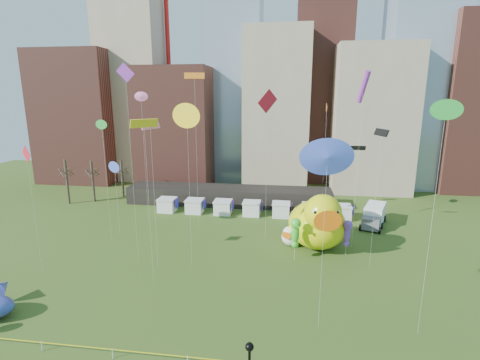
# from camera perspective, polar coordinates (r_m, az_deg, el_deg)

# --- Properties ---
(skyline) EXTENTS (101.00, 23.00, 68.00)m
(skyline) POSITION_cam_1_polar(r_m,az_deg,el_deg) (83.80, 4.70, 14.14)
(skyline) COLOR brown
(skyline) RESTS_ON ground
(pavilion) EXTENTS (38.00, 6.00, 3.20)m
(pavilion) POSITION_cam_1_polar(r_m,az_deg,el_deg) (68.04, -1.81, -2.49)
(pavilion) COLOR black
(pavilion) RESTS_ON ground
(vendor_tents) EXTENTS (33.24, 2.80, 2.40)m
(vendor_tents) POSITION_cam_1_polar(r_m,az_deg,el_deg) (61.82, 1.86, -4.58)
(vendor_tents) COLOR white
(vendor_tents) RESTS_ON ground
(bare_trees) EXTENTS (8.44, 6.44, 8.50)m
(bare_trees) POSITION_cam_1_polar(r_m,az_deg,el_deg) (75.01, -22.14, -0.09)
(bare_trees) COLOR #382B21
(bare_trees) RESTS_ON ground
(caution_tape) EXTENTS (50.00, 0.06, 0.90)m
(caution_tape) POSITION_cam_1_polar(r_m,az_deg,el_deg) (30.50, -8.28, -26.11)
(caution_tape) COLOR white
(caution_tape) RESTS_ON ground
(big_duck) EXTENTS (8.81, 10.97, 8.03)m
(big_duck) POSITION_cam_1_polar(r_m,az_deg,el_deg) (49.03, 12.25, -6.50)
(big_duck) COLOR #DFE20B
(big_duck) RESTS_ON ground
(small_duck) EXTENTS (3.85, 4.24, 2.96)m
(small_duck) POSITION_cam_1_polar(r_m,az_deg,el_deg) (50.09, 8.13, -8.74)
(small_duck) COLOR white
(small_duck) RESTS_ON ground
(seahorse_green) EXTENTS (1.48, 1.75, 5.51)m
(seahorse_green) POSITION_cam_1_polar(r_m,az_deg,el_deg) (44.92, 8.75, -7.90)
(seahorse_green) COLOR silver
(seahorse_green) RESTS_ON ground
(seahorse_purple) EXTENTS (1.27, 1.56, 4.73)m
(seahorse_purple) POSITION_cam_1_polar(r_m,az_deg,el_deg) (47.92, 16.58, -7.77)
(seahorse_purple) COLOR silver
(seahorse_purple) RESTS_ON ground
(box_truck) EXTENTS (4.98, 7.80, 3.12)m
(box_truck) POSITION_cam_1_polar(r_m,az_deg,el_deg) (60.89, 20.43, -5.22)
(box_truck) COLOR white
(box_truck) RESTS_ON ground
(kite_0) EXTENTS (1.63, 0.95, 14.79)m
(kite_0) POSITION_cam_1_polar(r_m,az_deg,el_deg) (44.98, -30.63, 2.99)
(kite_0) COLOR silver
(kite_0) RESTS_ON ground
(kite_1) EXTENTS (1.42, 0.18, 20.56)m
(kite_1) POSITION_cam_1_polar(r_m,az_deg,el_deg) (56.82, -15.38, 12.47)
(kite_1) COLOR silver
(kite_1) RESTS_ON ground
(kite_2) EXTENTS (1.13, 2.57, 16.40)m
(kite_2) POSITION_cam_1_polar(r_m,az_deg,el_deg) (42.93, 21.42, 6.83)
(kite_2) COLOR silver
(kite_2) RESTS_ON ground
(kite_3) EXTENTS (1.56, 0.33, 19.69)m
(kite_3) POSITION_cam_1_polar(r_m,az_deg,el_deg) (31.37, 29.77, 9.45)
(kite_3) COLOR silver
(kite_3) RESTS_ON ground
(kite_4) EXTENTS (2.30, 2.29, 17.71)m
(kite_4) POSITION_cam_1_polar(r_m,az_deg,el_deg) (37.50, -14.91, 8.47)
(kite_4) COLOR silver
(kite_4) RESTS_ON ground
(kite_5) EXTENTS (3.00, 0.98, 16.73)m
(kite_5) POSITION_cam_1_polar(r_m,az_deg,el_deg) (29.17, 13.68, 3.51)
(kite_5) COLOR silver
(kite_5) RESTS_ON ground
(kite_6) EXTENTS (0.24, 1.36, 18.95)m
(kite_6) POSITION_cam_1_polar(r_m,az_deg,el_deg) (55.35, 13.57, 10.94)
(kite_6) COLOR silver
(kite_6) RESTS_ON ground
(kite_7) EXTENTS (2.15, 0.05, 23.55)m
(kite_7) POSITION_cam_1_polar(r_m,az_deg,el_deg) (43.94, -17.59, 14.74)
(kite_7) COLOR silver
(kite_7) RESTS_ON ground
(kite_8) EXTENTS (2.44, 2.04, 20.84)m
(kite_8) POSITION_cam_1_polar(r_m,az_deg,el_deg) (48.20, 4.37, 11.95)
(kite_8) COLOR silver
(kite_8) RESTS_ON ground
(kite_9) EXTENTS (1.32, 2.93, 17.31)m
(kite_9) POSITION_cam_1_polar(r_m,az_deg,el_deg) (40.57, -14.00, 8.27)
(kite_9) COLOR silver
(kite_9) RESTS_ON ground
(kite_10) EXTENTS (2.07, 0.34, 13.01)m
(kite_10) POSITION_cam_1_polar(r_m,az_deg,el_deg) (54.31, 18.17, 4.70)
(kite_10) COLOR silver
(kite_10) RESTS_ON ground
(kite_11) EXTENTS (1.24, 0.46, 16.94)m
(kite_11) POSITION_cam_1_polar(r_m,az_deg,el_deg) (50.57, -21.00, 8.04)
(kite_11) COLOR silver
(kite_11) RESTS_ON ground
(kite_12) EXTENTS (2.60, 1.59, 19.19)m
(kite_12) POSITION_cam_1_polar(r_m,az_deg,el_deg) (40.73, -8.38, 10.01)
(kite_12) COLOR silver
(kite_12) RESTS_ON ground
(kite_13) EXTENTS (1.55, 0.93, 10.87)m
(kite_13) POSITION_cam_1_polar(r_m,az_deg,el_deg) (54.43, -19.22, 1.94)
(kite_13) COLOR silver
(kite_13) RESTS_ON ground
(kite_14) EXTENTS (2.83, 0.89, 23.07)m
(kite_14) POSITION_cam_1_polar(r_m,az_deg,el_deg) (52.15, -7.21, 15.79)
(kite_14) COLOR silver
(kite_14) RESTS_ON ground
(kite_15) EXTENTS (1.39, 2.39, 22.96)m
(kite_15) POSITION_cam_1_polar(r_m,az_deg,el_deg) (47.66, 18.93, 13.73)
(kite_15) COLOR silver
(kite_15) RESTS_ON ground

